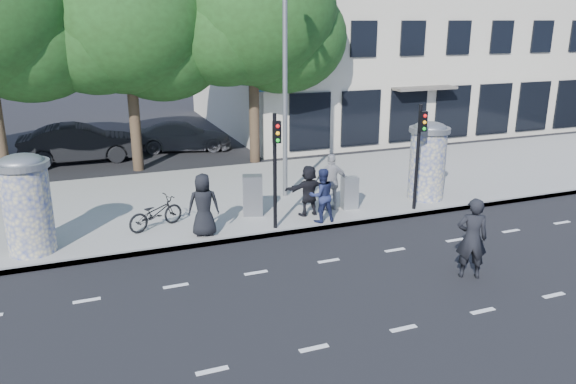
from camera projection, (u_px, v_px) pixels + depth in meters
name	position (u px, v px, depth m)	size (l,w,h in m)	color
ground	(353.00, 283.00, 13.43)	(120.00, 120.00, 0.00)	black
sidewalk	(256.00, 194.00, 20.09)	(40.00, 8.00, 0.15)	gray
curb	(298.00, 231.00, 16.57)	(40.00, 0.10, 0.16)	slate
lane_dash_near	(403.00, 328.00, 11.47)	(32.00, 0.12, 0.01)	silver
lane_dash_far	(329.00, 261.00, 14.68)	(32.00, 0.12, 0.01)	silver
ad_column_left	(27.00, 202.00, 14.51)	(1.36, 1.36, 2.65)	beige
ad_column_right	(428.00, 159.00, 18.96)	(1.36, 1.36, 2.65)	beige
traffic_pole_near	(275.00, 160.00, 15.95)	(0.22, 0.31, 3.40)	black
traffic_pole_far	(419.00, 147.00, 17.60)	(0.22, 0.31, 3.40)	black
street_lamp	(286.00, 60.00, 18.20)	(0.25, 0.93, 8.00)	slate
tree_near_left	(127.00, 19.00, 21.75)	(6.80, 6.80, 8.97)	#38281C
tree_center	(252.00, 13.00, 23.05)	(7.00, 7.00, 9.30)	#38281C
building	(381.00, 20.00, 33.61)	(20.30, 15.85, 12.00)	beige
ped_a	(203.00, 205.00, 15.77)	(0.88, 0.58, 1.81)	black
ped_c	(322.00, 195.00, 16.88)	(0.81, 0.63, 1.66)	#1E254B
ped_e	(332.00, 182.00, 17.94)	(1.08, 0.61, 1.84)	#9A9A9D
ped_f	(309.00, 190.00, 17.46)	(1.49, 0.54, 1.61)	black
man_road	(472.00, 238.00, 13.50)	(0.74, 0.48, 2.02)	black
bicycle	(156.00, 213.00, 16.44)	(1.77, 0.62, 0.93)	black
cabinet_left	(253.00, 195.00, 17.53)	(0.61, 0.44, 1.27)	slate
cabinet_right	(350.00, 193.00, 18.16)	(0.50, 0.36, 1.05)	gray
car_mid	(80.00, 143.00, 24.65)	(5.08, 1.77, 1.67)	black
car_right	(183.00, 136.00, 26.96)	(4.62, 1.88, 1.34)	#515258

